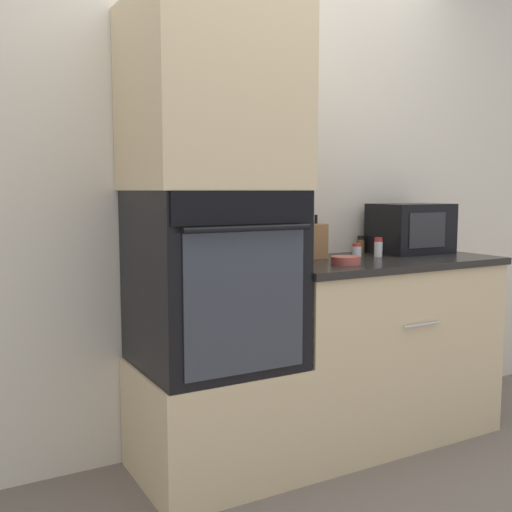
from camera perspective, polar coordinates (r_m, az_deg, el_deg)
ground_plane at (r=2.76m, az=5.56°, el=-20.79°), size 12.00×12.00×0.00m
wall_back at (r=2.99m, az=-1.13°, el=6.20°), size 8.00×0.05×2.50m
oven_cabinet_base at (r=2.74m, az=-4.02°, el=-15.22°), size 0.66×0.60×0.50m
wall_oven at (r=2.57m, az=-4.09°, el=-2.15°), size 0.64×0.64×0.75m
oven_cabinet_upper at (r=2.58m, az=-4.26°, el=14.85°), size 0.66×0.60×0.77m
counter_unit at (r=3.16m, az=11.43°, el=-8.43°), size 1.21×0.63×0.91m
microwave at (r=3.36m, az=14.51°, el=2.56°), size 0.40×0.30×0.27m
knife_block at (r=3.03m, az=5.30°, el=1.48°), size 0.11×0.14×0.22m
bowl at (r=2.79m, az=8.52°, el=-0.41°), size 0.14×0.14×0.04m
condiment_jar_near at (r=3.11m, az=9.57°, el=0.54°), size 0.05×0.05×0.07m
condiment_jar_mid at (r=3.13m, az=11.58°, el=0.81°), size 0.04×0.04×0.10m
condiment_jar_far at (r=3.32m, az=9.94°, el=1.08°), size 0.04×0.04×0.09m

